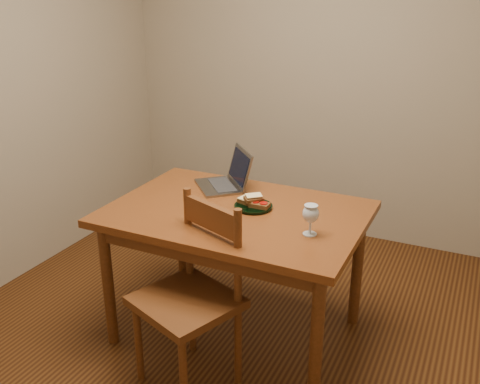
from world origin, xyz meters
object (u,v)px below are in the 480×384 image
at_px(table, 236,225).
at_px(chair, 190,289).
at_px(plate, 253,207).
at_px(laptop, 228,177).
at_px(milk_glass, 310,220).

xyz_separation_m(table, chair, (-0.03, -0.43, -0.15)).
xyz_separation_m(plate, laptop, (-0.26, 0.23, 0.05)).
distance_m(table, plate, 0.13).
bearing_deg(chair, table, 107.04).
height_order(milk_glass, laptop, laptop).
distance_m(table, milk_glass, 0.48).
distance_m(chair, plate, 0.56).
bearing_deg(milk_glass, laptop, 147.01).
xyz_separation_m(table, milk_glass, (0.43, -0.11, 0.16)).
bearing_deg(table, chair, -93.76).
distance_m(milk_glass, laptop, 0.75).
bearing_deg(laptop, chair, -30.22).
bearing_deg(milk_glass, table, 165.48).
bearing_deg(laptop, table, -9.74).
height_order(table, milk_glass, milk_glass).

